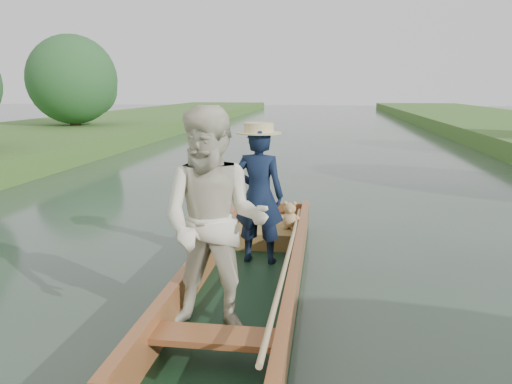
# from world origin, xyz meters

# --- Properties ---
(ground) EXTENTS (120.00, 120.00, 0.00)m
(ground) POSITION_xyz_m (0.00, 0.00, 0.00)
(ground) COLOR #283D30
(ground) RESTS_ON ground
(trees_far) EXTENTS (22.91, 14.27, 4.32)m
(trees_far) POSITION_xyz_m (0.33, 9.44, 2.41)
(trees_far) COLOR #47331E
(trees_far) RESTS_ON ground
(punt) EXTENTS (1.15, 5.00, 1.99)m
(punt) POSITION_xyz_m (-0.04, -0.31, 0.69)
(punt) COLOR black
(punt) RESTS_ON ground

